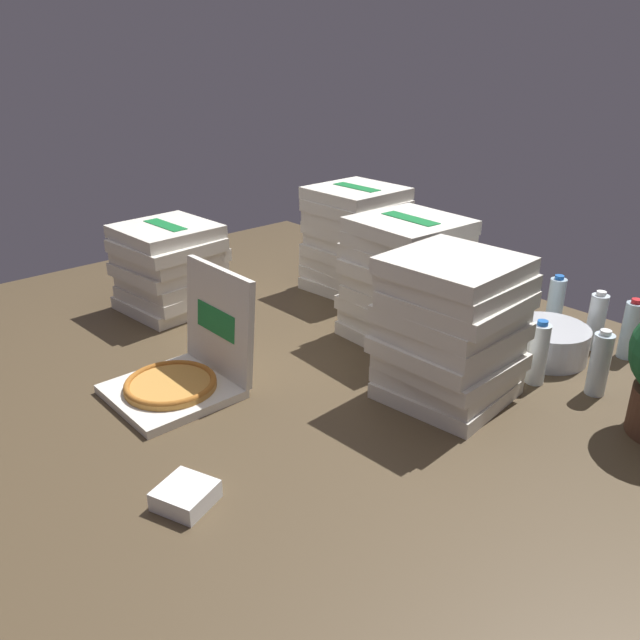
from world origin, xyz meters
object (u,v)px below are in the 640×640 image
at_px(water_bottle_4, 630,330).
at_px(napkin_pile, 186,495).
at_px(ice_bucket, 548,342).
at_px(water_bottle_1, 538,353).
at_px(pizza_stack_right_far, 356,239).
at_px(pizza_stack_left_far, 170,268).
at_px(pizza_stack_right_near, 405,279).
at_px(water_bottle_2, 596,321).
at_px(water_bottle_0, 520,310).
at_px(pizza_stack_left_mid, 451,330).
at_px(water_bottle_3, 600,364).
at_px(water_bottle_5, 555,304).
at_px(open_pizza_box, 186,367).

distance_m(water_bottle_4, napkin_pile, 1.64).
relative_size(ice_bucket, water_bottle_1, 1.25).
distance_m(pizza_stack_right_far, pizza_stack_left_far, 0.83).
xyz_separation_m(pizza_stack_left_far, pizza_stack_right_near, (0.84, 0.52, 0.05)).
distance_m(water_bottle_2, napkin_pile, 1.60).
relative_size(pizza_stack_left_far, water_bottle_2, 1.84).
height_order(pizza_stack_right_far, ice_bucket, pizza_stack_right_far).
xyz_separation_m(water_bottle_0, water_bottle_2, (0.24, 0.12, 0.00)).
bearing_deg(pizza_stack_left_mid, water_bottle_3, 49.50).
relative_size(pizza_stack_right_near, ice_bucket, 1.66).
xyz_separation_m(pizza_stack_right_near, ice_bucket, (0.47, 0.24, -0.17)).
height_order(water_bottle_3, water_bottle_5, same).
height_order(pizza_stack_right_far, water_bottle_5, pizza_stack_right_far).
height_order(ice_bucket, water_bottle_2, water_bottle_2).
relative_size(pizza_stack_left_mid, water_bottle_2, 2.06).
xyz_separation_m(pizza_stack_left_far, water_bottle_5, (1.19, 1.01, -0.07)).
relative_size(water_bottle_0, water_bottle_5, 1.00).
xyz_separation_m(pizza_stack_left_far, water_bottle_3, (1.55, 0.65, -0.07)).
distance_m(pizza_stack_left_far, water_bottle_3, 1.68).
bearing_deg(pizza_stack_left_mid, pizza_stack_left_far, -167.06).
xyz_separation_m(water_bottle_4, napkin_pile, (-0.36, -1.60, -0.08)).
xyz_separation_m(pizza_stack_left_far, water_bottle_2, (1.38, 0.97, -0.07)).
xyz_separation_m(ice_bucket, water_bottle_0, (-0.17, 0.08, 0.05)).
height_order(pizza_stack_left_mid, napkin_pile, pizza_stack_left_mid).
height_order(pizza_stack_right_near, napkin_pile, pizza_stack_right_near).
height_order(water_bottle_4, napkin_pile, water_bottle_4).
relative_size(water_bottle_2, napkin_pile, 1.75).
relative_size(ice_bucket, water_bottle_5, 1.25).
relative_size(pizza_stack_right_near, water_bottle_2, 2.08).
bearing_deg(pizza_stack_left_far, water_bottle_1, 22.55).
height_order(open_pizza_box, pizza_stack_right_near, pizza_stack_right_near).
relative_size(ice_bucket, water_bottle_2, 1.25).
xyz_separation_m(pizza_stack_right_far, water_bottle_3, (1.21, -0.10, -0.12)).
bearing_deg(open_pizza_box, pizza_stack_right_far, 106.14).
bearing_deg(water_bottle_4, ice_bucket, -130.65).
height_order(open_pizza_box, water_bottle_5, open_pizza_box).
distance_m(pizza_stack_right_near, water_bottle_0, 0.46).
distance_m(water_bottle_0, water_bottle_3, 0.45).
xyz_separation_m(pizza_stack_right_near, water_bottle_1, (0.54, 0.05, -0.12)).
bearing_deg(open_pizza_box, pizza_stack_left_mid, 45.87).
relative_size(pizza_stack_left_mid, napkin_pile, 3.61).
bearing_deg(water_bottle_4, water_bottle_3, -81.23).
bearing_deg(pizza_stack_right_near, pizza_stack_left_far, -148.11).
bearing_deg(water_bottle_2, pizza_stack_left_mid, -102.07).
distance_m(ice_bucket, napkin_pile, 1.39).
distance_m(pizza_stack_right_near, ice_bucket, 0.56).
height_order(pizza_stack_right_far, water_bottle_3, pizza_stack_right_far).
distance_m(pizza_stack_right_far, water_bottle_0, 0.81).
distance_m(water_bottle_0, water_bottle_1, 0.37).
distance_m(pizza_stack_left_far, pizza_stack_right_near, 0.99).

